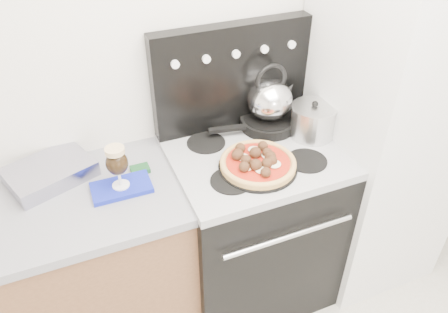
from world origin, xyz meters
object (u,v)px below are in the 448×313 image
stove_body (251,227)px  oven_mitt (121,188)px  skillet (268,122)px  stock_pot (313,122)px  beer_glass (118,167)px  base_cabinet (25,293)px  fridge (385,118)px  pizza (258,162)px  pizza_pan (258,167)px  tea_kettle (270,97)px

stove_body → oven_mitt: (-0.61, -0.00, 0.47)m
oven_mitt → skillet: size_ratio=0.89×
skillet → stove_body: bearing=-132.0°
stove_body → stock_pot: stock_pot is taller
beer_glass → base_cabinet: bearing=176.8°
fridge → skillet: 0.58m
beer_glass → pizza: (0.57, -0.11, -0.06)m
base_cabinet → pizza_pan: 1.18m
stove_body → fridge: fridge is taller
pizza_pan → skillet: bearing=55.4°
stove_body → oven_mitt: size_ratio=3.63×
stock_pot → base_cabinet: bearing=179.9°
beer_glass → skillet: size_ratio=0.71×
stove_body → pizza_pan: pizza_pan is taller
tea_kettle → skillet: bearing=0.0°
stock_pot → pizza_pan: bearing=-159.1°
pizza_pan → skillet: 0.34m
fridge → tea_kettle: fridge is taller
stock_pot → stove_body: bearing=-176.0°
pizza_pan → tea_kettle: tea_kettle is taller
base_cabinet → fridge: size_ratio=0.76×
beer_glass → pizza_pan: (0.57, -0.11, -0.09)m
pizza → tea_kettle: (0.19, 0.28, 0.13)m
oven_mitt → stock_pot: size_ratio=1.20×
base_cabinet → stove_body: 1.11m
beer_glass → skillet: beer_glass is taller
stove_body → beer_glass: (-0.61, -0.00, 0.58)m
oven_mitt → beer_glass: size_ratio=1.26×
pizza_pan → skillet: size_ratio=1.25×
base_cabinet → beer_glass: size_ratio=7.54×
beer_glass → stock_pot: beer_glass is taller
pizza → fridge: bearing=6.6°
pizza → tea_kettle: 0.36m
stove_body → beer_glass: beer_glass is taller
base_cabinet → pizza: (1.06, -0.14, 0.52)m
pizza_pan → pizza: 0.03m
base_cabinet → stock_pot: (1.41, -0.00, 0.56)m
beer_glass → tea_kettle: bearing=12.7°
beer_glass → pizza: size_ratio=0.59×
fridge → oven_mitt: size_ratio=7.84×
pizza_pan → tea_kettle: size_ratio=1.44×
stove_body → skillet: bearing=48.0°
oven_mitt → tea_kettle: tea_kettle is taller
beer_glass → tea_kettle: (0.76, 0.17, 0.07)m
pizza → skillet: (0.19, 0.28, -0.01)m
beer_glass → tea_kettle: 0.78m
oven_mitt → pizza_pan: size_ratio=0.71×
fridge → pizza_pan: size_ratio=5.56×
stove_body → stock_pot: (0.31, 0.02, 0.55)m
tea_kettle → fridge: bearing=-4.6°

